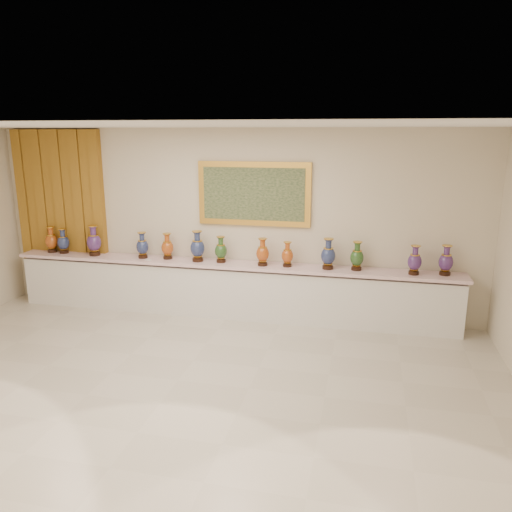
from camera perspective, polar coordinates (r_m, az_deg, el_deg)
The scene contains 17 objects.
ground at distance 6.32m, azimuth -8.92°, elevation -13.86°, with size 8.00×8.00×0.00m, color beige.
room at distance 9.01m, azimuth -18.40°, elevation 4.63°, with size 8.00×8.00×8.00m.
counter at distance 8.13m, azimuth -3.18°, elevation -3.91°, with size 7.28×0.48×0.90m.
vase_0 at distance 9.34m, azimuth -22.33°, elevation 1.62°, with size 0.26×0.26×0.45m.
vase_1 at distance 9.19m, azimuth -21.16°, elevation 1.48°, with size 0.24×0.24×0.43m.
vase_2 at distance 8.84m, azimuth -18.03°, elevation 1.53°, with size 0.30×0.30×0.51m.
vase_3 at distance 8.45m, azimuth -12.85°, elevation 1.07°, with size 0.25×0.25×0.43m.
vase_4 at distance 8.31m, azimuth -10.09°, elevation 0.97°, with size 0.25×0.25×0.43m.
vase_5 at distance 8.07m, azimuth -6.71°, elevation 0.95°, with size 0.24×0.24×0.50m.
vase_6 at distance 7.98m, azimuth -4.03°, elevation 0.61°, with size 0.26×0.26×0.42m.
vase_7 at distance 7.77m, azimuth 0.76°, elevation 0.31°, with size 0.23×0.23×0.44m.
vase_8 at distance 7.73m, azimuth 3.61°, elevation 0.06°, with size 0.23×0.23×0.39m.
vase_9 at distance 7.65m, azimuth 8.25°, elevation 0.08°, with size 0.25×0.25×0.48m.
vase_10 at distance 7.66m, azimuth 11.46°, elevation -0.15°, with size 0.26×0.26×0.44m.
vase_11 at distance 7.64m, azimuth 17.67°, elevation -0.60°, with size 0.25×0.25×0.43m.
vase_12 at distance 7.76m, azimuth 20.88°, elevation -0.62°, with size 0.27×0.27×0.44m.
label_card at distance 8.32m, azimuth -12.19°, elevation -0.45°, with size 0.10×0.06×0.00m, color white.
Camera 1 is at (2.14, -5.17, 2.94)m, focal length 35.00 mm.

